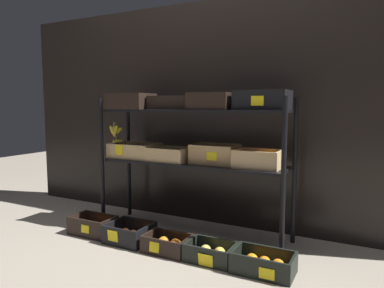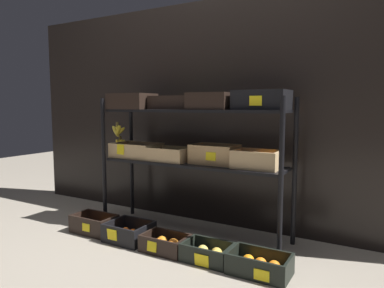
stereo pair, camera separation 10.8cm
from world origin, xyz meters
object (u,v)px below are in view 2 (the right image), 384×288
crate_ground_orange (166,244)px  crate_ground_apple_gold (208,254)px  crate_ground_left_tangerine (129,234)px  crate_ground_rightmost_orange (259,266)px  crate_ground_tangerine (94,226)px  display_rack (189,134)px

crate_ground_orange → crate_ground_apple_gold: (0.31, 0.01, -0.00)m
crate_ground_left_tangerine → crate_ground_rightmost_orange: size_ratio=0.86×
crate_ground_tangerine → crate_ground_orange: 0.67m
crate_ground_apple_gold → crate_ground_rightmost_orange: bearing=-1.1°
crate_ground_left_tangerine → crate_ground_apple_gold: (0.65, -0.02, -0.00)m
crate_ground_rightmost_orange → display_rack: bearing=151.3°
crate_ground_orange → crate_ground_apple_gold: same height
display_rack → crate_ground_apple_gold: bearing=-46.6°
crate_ground_left_tangerine → crate_ground_orange: size_ratio=0.99×
crate_ground_apple_gold → crate_ground_left_tangerine: bearing=178.1°
crate_ground_apple_gold → crate_ground_rightmost_orange: size_ratio=0.86×
crate_ground_orange → crate_ground_rightmost_orange: 0.65m
crate_ground_left_tangerine → display_rack: bearing=49.0°
crate_ground_orange → crate_ground_rightmost_orange: (0.65, 0.00, 0.00)m
display_rack → crate_ground_left_tangerine: (-0.30, -0.34, -0.71)m
crate_ground_tangerine → crate_ground_left_tangerine: crate_ground_tangerine is taller
crate_ground_tangerine → crate_ground_apple_gold: size_ratio=1.09×
crate_ground_orange → crate_ground_apple_gold: bearing=1.3°
crate_ground_tangerine → crate_ground_rightmost_orange: size_ratio=0.94×
crate_ground_left_tangerine → crate_ground_tangerine: bearing=-179.8°
crate_ground_left_tangerine → crate_ground_orange: crate_ground_left_tangerine is taller
display_rack → crate_ground_tangerine: 1.01m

